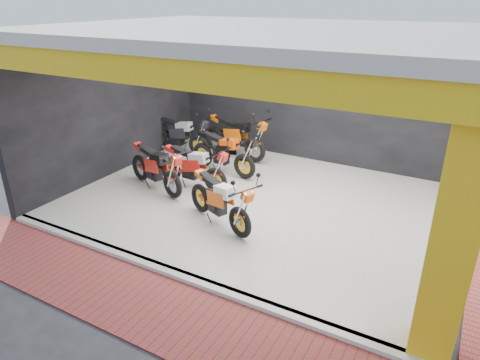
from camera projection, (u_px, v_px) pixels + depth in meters
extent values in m
plane|color=#2D2D30|center=(213.00, 248.00, 7.77)|extent=(80.00, 80.00, 0.00)
cube|color=silver|center=(262.00, 203.00, 9.35)|extent=(8.00, 6.00, 0.10)
cube|color=beige|center=(266.00, 32.00, 7.95)|extent=(8.40, 6.40, 0.20)
cube|color=black|center=(316.00, 99.00, 11.17)|extent=(8.20, 0.20, 3.50)
cube|color=black|center=(114.00, 105.00, 10.52)|extent=(0.20, 6.20, 3.50)
cube|color=gold|center=(455.00, 235.00, 4.80)|extent=(0.50, 0.50, 3.50)
cube|color=gold|center=(166.00, 71.00, 5.66)|extent=(8.40, 0.30, 0.40)
cube|color=silver|center=(179.00, 275.00, 6.93)|extent=(8.00, 0.20, 0.10)
cube|color=#993235|center=(148.00, 305.00, 6.32)|extent=(9.00, 1.40, 0.03)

